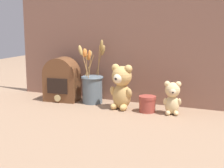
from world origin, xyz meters
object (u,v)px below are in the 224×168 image
at_px(teddy_bear_medium, 172,97).
at_px(vintage_radio, 62,80).
at_px(teddy_bear_large, 121,86).
at_px(flower_vase, 92,85).
at_px(decorative_tin_tall, 148,104).

height_order(teddy_bear_medium, vintage_radio, vintage_radio).
distance_m(teddy_bear_large, flower_vase, 0.20).
height_order(teddy_bear_large, decorative_tin_tall, teddy_bear_large).
distance_m(flower_vase, decorative_tin_tall, 0.34).
distance_m(teddy_bear_large, teddy_bear_medium, 0.26).
height_order(teddy_bear_large, flower_vase, flower_vase).
relative_size(teddy_bear_large, decorative_tin_tall, 2.70).
relative_size(teddy_bear_medium, vintage_radio, 0.67).
xyz_separation_m(teddy_bear_large, decorative_tin_tall, (0.14, 0.00, -0.08)).
bearing_deg(teddy_bear_medium, teddy_bear_large, -179.40).
xyz_separation_m(teddy_bear_medium, flower_vase, (-0.45, 0.06, 0.01)).
xyz_separation_m(teddy_bear_large, teddy_bear_medium, (0.26, 0.00, -0.03)).
xyz_separation_m(flower_vase, vintage_radio, (-0.18, -0.02, 0.02)).
xyz_separation_m(teddy_bear_medium, decorative_tin_tall, (-0.12, -0.00, -0.04)).
bearing_deg(decorative_tin_tall, vintage_radio, 176.44).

